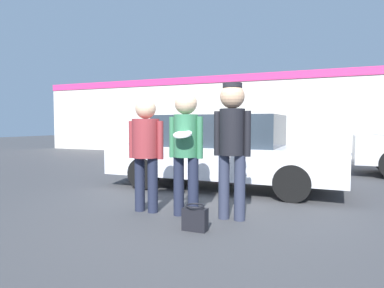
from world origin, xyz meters
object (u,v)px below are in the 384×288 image
Objects in this scene: person_right at (232,137)px; shrub at (224,144)px; parked_car_near at (223,152)px; person_left at (146,144)px; person_middle_with_frisbee at (186,142)px; handbag at (195,218)px.

person_right is 1.94× the size of shrub.
parked_car_near is (-0.83, 2.19, -0.39)m from person_right.
person_left is 0.91× the size of person_right.
person_middle_with_frisbee is 2.32m from parked_car_near.
person_middle_with_frisbee is 9.20m from shrub.
parked_car_near is (0.44, 2.29, -0.27)m from person_left.
parked_car_near reaches higher than handbag.
person_middle_with_frisbee reaches higher than person_left.
person_middle_with_frisbee is 5.50× the size of handbag.
person_right is at bearing 4.28° from person_left.
person_right is 0.40× the size of parked_car_near.
person_right reaches higher than parked_car_near.
person_middle_with_frisbee is at bearing -85.14° from parked_car_near.
shrub is (-1.67, 8.89, -0.53)m from person_left.
person_left is 2.35m from parked_car_near.
shrub is (-2.94, 8.79, -0.65)m from person_right.
parked_car_near is 2.95m from handbag.
handbag is at bearing -28.56° from person_left.
shrub is at bearing 108.50° from person_right.
parked_car_near is at bearing 101.26° from handbag.
person_right reaches higher than shrub.
person_right reaches higher than handbag.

